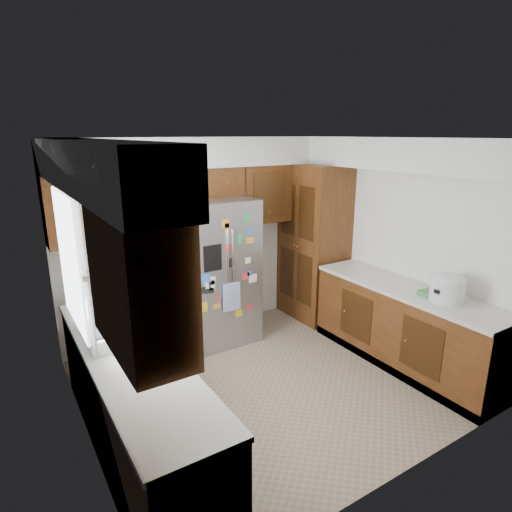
% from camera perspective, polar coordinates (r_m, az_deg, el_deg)
% --- Properties ---
extents(floor, '(3.60, 3.60, 0.00)m').
position_cam_1_polar(floor, '(4.73, 1.80, -16.43)').
color(floor, tan).
rests_on(floor, ground).
extents(room_shell, '(3.64, 3.24, 2.52)m').
position_cam_1_polar(room_shell, '(4.30, -1.89, 6.44)').
color(room_shell, white).
rests_on(room_shell, ground).
extents(left_counter_run, '(1.36, 3.20, 0.92)m').
position_cam_1_polar(left_counter_run, '(4.04, -15.29, -16.11)').
color(left_counter_run, '#41250C').
rests_on(left_counter_run, ground).
extents(right_counter_run, '(0.63, 2.25, 0.92)m').
position_cam_1_polar(right_counter_run, '(5.15, 19.13, -9.22)').
color(right_counter_run, '#41250C').
rests_on(right_counter_run, ground).
extents(pantry, '(0.60, 0.90, 2.15)m').
position_cam_1_polar(pantry, '(6.00, 7.67, 1.77)').
color(pantry, '#41250C').
rests_on(pantry, ground).
extents(fridge, '(0.90, 0.79, 1.80)m').
position_cam_1_polar(fridge, '(5.29, -5.41, -2.07)').
color(fridge, gray).
rests_on(fridge, ground).
extents(bridge_cabinet, '(0.96, 0.34, 0.35)m').
position_cam_1_polar(bridge_cabinet, '(5.27, -6.85, 9.78)').
color(bridge_cabinet, '#41250C').
rests_on(bridge_cabinet, fridge).
extents(fridge_top_items, '(0.97, 0.37, 0.31)m').
position_cam_1_polar(fridge_top_items, '(5.17, -7.13, 13.14)').
color(fridge_top_items, '#1C3CA3').
rests_on(fridge_top_items, bridge_cabinet).
extents(sink_assembly, '(0.52, 0.70, 0.37)m').
position_cam_1_polar(sink_assembly, '(3.81, -18.25, -8.88)').
color(sink_assembly, silver).
rests_on(sink_assembly, left_counter_run).
extents(left_counter_clutter, '(0.31, 0.80, 0.38)m').
position_cam_1_polar(left_counter_clutter, '(4.48, -20.14, -4.41)').
color(left_counter_clutter, black).
rests_on(left_counter_clutter, left_counter_run).
extents(rice_cooker, '(0.34, 0.34, 0.30)m').
position_cam_1_polar(rice_cooker, '(4.67, 24.21, -3.74)').
color(rice_cooker, white).
rests_on(rice_cooker, right_counter_run).
extents(paper_towel, '(0.11, 0.11, 0.24)m').
position_cam_1_polar(paper_towel, '(4.71, 23.09, -3.88)').
color(paper_towel, white).
rests_on(paper_towel, right_counter_run).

